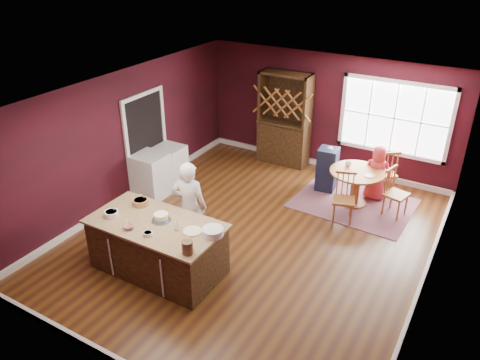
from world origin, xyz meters
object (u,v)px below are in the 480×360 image
at_px(kitchen_island, 158,248).
at_px(hutch, 285,119).
at_px(chair_south, 344,198).
at_px(dining_table, 356,181).
at_px(washer, 151,175).
at_px(seated_woman, 377,173).
at_px(toddler, 328,155).
at_px(chair_north, 384,171).
at_px(baker, 189,207).
at_px(high_chair, 327,168).
at_px(dryer, 170,165).
at_px(layer_cake, 161,217).
at_px(chair_east, 397,193).

xyz_separation_m(kitchen_island, hutch, (-0.06, 4.87, 0.67)).
bearing_deg(chair_south, kitchen_island, -143.12).
bearing_deg(dining_table, washer, -154.72).
distance_m(kitchen_island, washer, 2.60).
height_order(seated_woman, toddler, seated_woman).
distance_m(chair_north, hutch, 2.64).
relative_size(baker, seated_woman, 1.40).
xyz_separation_m(kitchen_island, chair_north, (2.49, 4.45, 0.10)).
distance_m(chair_south, seated_woman, 1.24).
bearing_deg(baker, dining_table, -142.25).
relative_size(chair_north, seated_woman, 0.90).
xyz_separation_m(high_chair, dryer, (-3.11, -1.49, -0.06)).
xyz_separation_m(dining_table, chair_south, (0.01, -0.76, -0.04)).
bearing_deg(hutch, seated_woman, -15.48).
xyz_separation_m(washer, dryer, (0.00, 0.64, -0.03)).
distance_m(layer_cake, chair_east, 4.66).
bearing_deg(washer, kitchen_island, -47.91).
relative_size(kitchen_island, baker, 1.29).
bearing_deg(seated_woman, chair_south, 71.12).
bearing_deg(seated_woman, washer, 23.25).
relative_size(seated_woman, hutch, 0.54).
distance_m(toddler, washer, 3.80).
height_order(layer_cake, chair_south, layer_cake).
relative_size(chair_east, seated_woman, 0.83).
height_order(chair_north, dryer, chair_north).
relative_size(kitchen_island, layer_cake, 6.90).
relative_size(high_chair, washer, 1.07).
bearing_deg(high_chair, chair_east, -18.49).
xyz_separation_m(chair_east, chair_north, (-0.45, 0.73, 0.04)).
bearing_deg(high_chair, chair_north, 12.98).
height_order(toddler, washer, washer).
bearing_deg(chair_south, baker, -150.20).
xyz_separation_m(chair_south, chair_north, (0.37, 1.46, 0.04)).
xyz_separation_m(toddler, dryer, (-3.10, -1.53, -0.37)).
bearing_deg(chair_east, seated_woman, 63.62).
bearing_deg(hutch, toddler, -28.58).
xyz_separation_m(chair_north, seated_woman, (-0.09, -0.26, 0.06)).
bearing_deg(washer, toddler, 34.96).
height_order(kitchen_island, washer, washer).
xyz_separation_m(chair_north, toddler, (-1.13, -0.35, 0.27)).
xyz_separation_m(dining_table, high_chair, (-0.74, 0.31, -0.03)).
height_order(chair_north, toddler, chair_north).
xyz_separation_m(dining_table, layer_cake, (-2.06, -3.66, 0.45)).
distance_m(layer_cake, chair_north, 5.01).
relative_size(baker, chair_north, 1.56).
bearing_deg(toddler, chair_north, 17.30).
bearing_deg(kitchen_island, dryer, 124.15).
xyz_separation_m(chair_east, toddler, (-1.58, 0.38, 0.31)).
xyz_separation_m(chair_east, dryer, (-4.68, -1.15, -0.06)).
bearing_deg(toddler, chair_south, -55.70).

